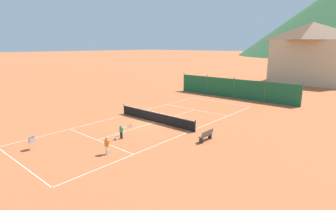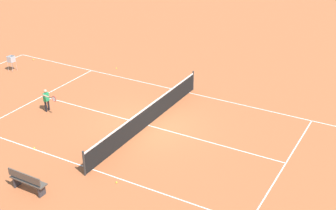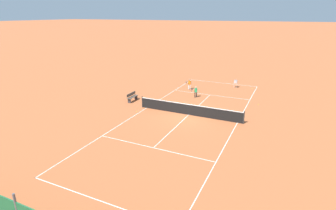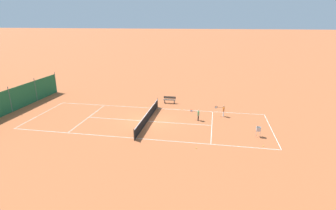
{
  "view_description": "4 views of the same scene",
  "coord_description": "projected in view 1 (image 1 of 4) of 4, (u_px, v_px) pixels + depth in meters",
  "views": [
    {
      "loc": [
        16.42,
        -17.09,
        7.04
      ],
      "look_at": [
        -0.4,
        2.26,
        1.19
      ],
      "focal_mm": 28.0,
      "sensor_mm": 36.0,
      "label": 1
    },
    {
      "loc": [
        15.86,
        9.98,
        10.17
      ],
      "look_at": [
        0.27,
        1.2,
        1.43
      ],
      "focal_mm": 50.0,
      "sensor_mm": 36.0,
      "label": 2
    },
    {
      "loc": [
        -7.17,
        19.56,
        8.16
      ],
      "look_at": [
        1.23,
        1.55,
        1.2
      ],
      "focal_mm": 28.0,
      "sensor_mm": 36.0,
      "label": 3
    },
    {
      "loc": [
        -23.87,
        -6.41,
        9.7
      ],
      "look_at": [
        1.43,
        -1.82,
        1.37
      ],
      "focal_mm": 28.0,
      "sensor_mm": 36.0,
      "label": 4
    }
  ],
  "objects": [
    {
      "name": "tennis_ball_alley_left",
      "position": [
        202.0,
        128.0,
        22.82
      ],
      "size": [
        0.07,
        0.07,
        0.07
      ],
      "primitive_type": "sphere",
      "color": "#CCE033",
      "rests_on": "ground"
    },
    {
      "name": "ball_hopper",
      "position": [
        32.0,
        140.0,
        18.03
      ],
      "size": [
        0.36,
        0.36,
        0.89
      ],
      "color": "#B7B7BC",
      "rests_on": "ground"
    },
    {
      "name": "windscreen_fence_far",
      "position": [
        234.0,
        88.0,
        35.76
      ],
      "size": [
        17.28,
        0.08,
        2.9
      ],
      "color": "#1E6038",
      "rests_on": "ground"
    },
    {
      "name": "courtside_bench",
      "position": [
        206.0,
        135.0,
        19.66
      ],
      "size": [
        0.36,
        1.5,
        0.84
      ],
      "color": "#51473D",
      "rests_on": "ground"
    },
    {
      "name": "court_line_markings",
      "position": [
        155.0,
        122.0,
        24.64
      ],
      "size": [
        8.25,
        23.85,
        0.01
      ],
      "color": "white",
      "rests_on": "ground"
    },
    {
      "name": "player_far_service",
      "position": [
        122.0,
        130.0,
        20.13
      ],
      "size": [
        0.45,
        0.95,
        1.13
      ],
      "color": "black",
      "rests_on": "ground"
    },
    {
      "name": "player_near_service",
      "position": [
        107.0,
        144.0,
        17.22
      ],
      "size": [
        0.41,
        1.01,
        1.19
      ],
      "color": "white",
      "rests_on": "ground"
    },
    {
      "name": "tennis_net",
      "position": [
        155.0,
        117.0,
        24.53
      ],
      "size": [
        9.18,
        0.08,
        1.06
      ],
      "color": "#2D2D2D",
      "rests_on": "ground"
    },
    {
      "name": "tennis_ball_far_corner",
      "position": [
        167.0,
        140.0,
        19.79
      ],
      "size": [
        0.07,
        0.07,
        0.07
      ],
      "primitive_type": "sphere",
      "color": "#CCE033",
      "rests_on": "ground"
    },
    {
      "name": "ground_plane",
      "position": [
        155.0,
        122.0,
        24.64
      ],
      "size": [
        600.0,
        600.0,
        0.0
      ],
      "primitive_type": "plane",
      "color": "#B25B33"
    },
    {
      "name": "alpine_chalet",
      "position": [
        310.0,
        52.0,
        48.59
      ],
      "size": [
        13.0,
        10.0,
        11.2
      ],
      "color": "#C6B28E",
      "rests_on": "ground"
    },
    {
      "name": "tennis_ball_mid_court",
      "position": [
        76.0,
        124.0,
        23.97
      ],
      "size": [
        0.07,
        0.07,
        0.07
      ],
      "primitive_type": "sphere",
      "color": "#CCE033",
      "rests_on": "ground"
    },
    {
      "name": "tennis_ball_service_box",
      "position": [
        20.0,
        143.0,
        19.23
      ],
      "size": [
        0.07,
        0.07,
        0.07
      ],
      "primitive_type": "sphere",
      "color": "#CCE033",
      "rests_on": "ground"
    }
  ]
}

